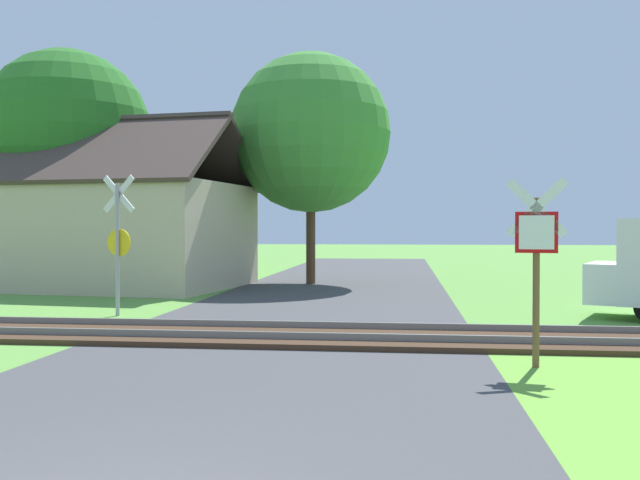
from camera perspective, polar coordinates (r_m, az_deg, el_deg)
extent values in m
cube|color=#424244|center=(7.01, -11.86, -16.00)|extent=(6.99, 80.00, 0.01)
cube|color=#422D1E|center=(13.29, -2.67, -7.64)|extent=(60.00, 2.60, 0.10)
cube|color=slate|center=(13.98, -2.19, -6.75)|extent=(60.00, 0.08, 0.12)
cube|color=slate|center=(12.58, -3.20, -7.63)|extent=(60.00, 0.08, 0.12)
cylinder|color=brown|center=(10.88, 16.91, -3.29)|extent=(0.10, 0.10, 2.48)
cube|color=red|center=(10.78, 16.93, 0.59)|extent=(0.60, 0.14, 0.60)
cube|color=white|center=(10.76, 16.93, 0.59)|extent=(0.49, 0.10, 0.49)
cube|color=white|center=(10.79, 16.94, 2.47)|extent=(0.87, 0.18, 0.88)
cube|color=white|center=(10.79, 16.94, 2.47)|extent=(0.87, 0.18, 0.88)
cylinder|color=#9E9EA5|center=(17.10, -15.91, -0.74)|extent=(0.09, 0.09, 3.07)
cube|color=white|center=(17.16, -15.81, 3.57)|extent=(0.85, 0.27, 0.88)
cube|color=white|center=(17.16, -15.81, 3.57)|extent=(0.85, 0.27, 0.88)
cylinder|color=yellow|center=(17.15, -15.78, -0.20)|extent=(0.62, 0.20, 0.64)
cube|color=#C6B293|center=(25.39, -16.19, 0.32)|extent=(8.98, 7.34, 3.51)
cube|color=#473833|center=(24.17, -18.13, 7.01)|extent=(9.03, 4.66, 2.52)
cube|color=#473833|center=(26.88, -14.51, 6.42)|extent=(9.03, 4.66, 2.52)
cube|color=brown|center=(24.48, -11.61, 7.51)|extent=(0.56, 0.56, 1.10)
cylinder|color=#513823|center=(25.83, -0.75, 0.14)|extent=(0.34, 0.34, 3.30)
sphere|color=#3D8433|center=(26.05, -0.75, 8.56)|extent=(5.77, 5.77, 5.77)
cylinder|color=#513823|center=(27.39, -19.55, 0.05)|extent=(0.41, 0.41, 3.22)
sphere|color=#286B23|center=(27.60, -19.60, 8.08)|extent=(5.98, 5.98, 5.98)
cube|color=white|center=(17.59, 21.87, -3.16)|extent=(1.36, 1.93, 0.90)
cube|color=#19232D|center=(17.50, 23.09, -0.46)|extent=(0.68, 1.50, 0.85)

